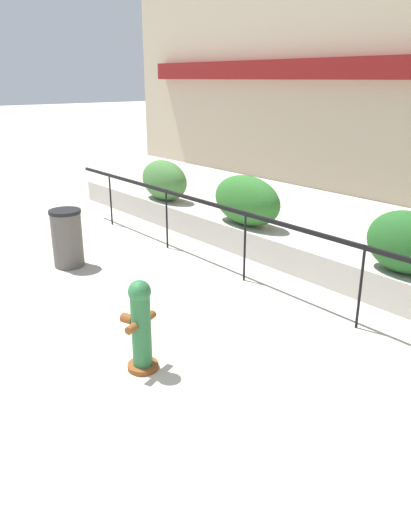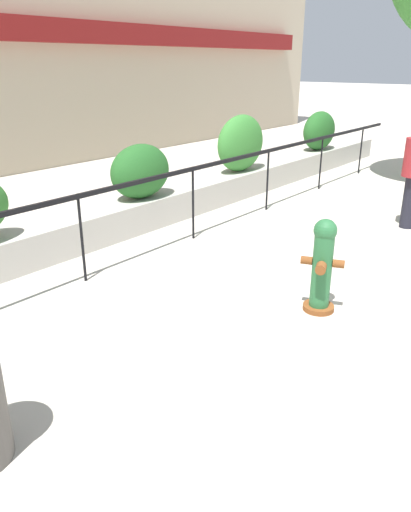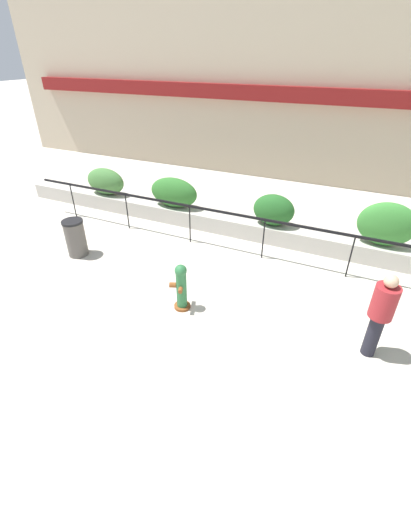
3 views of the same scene
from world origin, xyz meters
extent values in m
cube|color=#B7B2A8|center=(0.00, 6.00, 0.25)|extent=(18.00, 0.70, 0.50)
cube|color=black|center=(0.00, 4.90, 1.12)|extent=(15.00, 0.05, 0.06)
cylinder|color=black|center=(-6.43, 4.90, 0.57)|extent=(0.04, 0.04, 1.15)
cylinder|color=black|center=(-4.29, 4.90, 0.57)|extent=(0.04, 0.04, 1.15)
cylinder|color=black|center=(-2.14, 4.90, 0.57)|extent=(0.04, 0.04, 1.15)
cylinder|color=black|center=(0.00, 4.90, 0.57)|extent=(0.04, 0.04, 1.15)
ellipsoid|color=#427538|center=(-5.92, 6.00, 0.95)|extent=(1.43, 0.70, 0.90)
ellipsoid|color=#2D6B28|center=(-3.25, 6.00, 0.97)|extent=(1.59, 0.70, 0.93)
ellipsoid|color=#235B23|center=(-0.05, 6.00, 0.95)|extent=(1.16, 0.70, 0.89)
cylinder|color=brown|center=(-0.97, 2.19, 0.03)|extent=(0.46, 0.46, 0.06)
cylinder|color=#286638|center=(-0.97, 2.19, 0.48)|extent=(0.29, 0.29, 0.85)
sphere|color=#286638|center=(-0.97, 2.19, 0.95)|extent=(0.25, 0.25, 0.25)
cylinder|color=brown|center=(-1.14, 2.12, 0.59)|extent=(0.17, 0.16, 0.11)
cylinder|color=brown|center=(-1.04, 2.35, 0.59)|extent=(0.13, 0.15, 0.09)
cylinder|color=brown|center=(-0.91, 2.03, 0.59)|extent=(0.13, 0.15, 0.09)
cylinder|color=#56514C|center=(-4.60, 3.00, 0.47)|extent=(0.52, 0.52, 0.95)
cylinder|color=black|center=(-4.60, 3.00, 0.98)|extent=(0.55, 0.55, 0.06)
camera|label=1|loc=(3.27, -0.41, 3.12)|focal=35.00mm
camera|label=2|loc=(-5.72, -0.03, 2.65)|focal=35.00mm
camera|label=3|loc=(1.89, -2.87, 4.79)|focal=24.00mm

